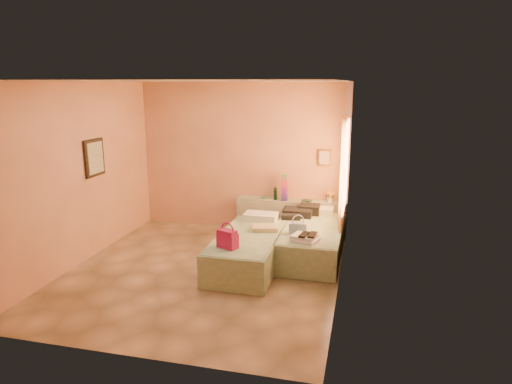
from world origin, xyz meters
TOP-DOWN VIEW (x-y plane):
  - ground at (0.00, 0.00)m, footprint 4.50×4.50m
  - room_walls at (0.21, 0.57)m, footprint 4.02×4.51m
  - headboard_ledge at (0.98, 2.10)m, footprint 2.05×0.30m
  - bed_left at (0.60, 0.40)m, footprint 0.91×2.00m
  - bed_right at (1.50, 1.05)m, footprint 0.91×2.00m
  - water_bottle at (0.68, 2.05)m, footprint 0.08×0.08m
  - rainbow_box at (0.86, 2.03)m, footprint 0.11×0.11m
  - small_dish at (0.46, 2.11)m, footprint 0.16×0.16m
  - green_book at (1.27, 2.07)m, footprint 0.19×0.16m
  - flower_vase at (1.68, 2.13)m, footprint 0.24×0.24m
  - magenta_handbag at (0.45, -0.21)m, footprint 0.33×0.26m
  - khaki_garment at (0.78, 0.70)m, footprint 0.46×0.41m
  - clothes_pile at (1.22, 1.61)m, footprint 0.61×0.61m
  - blue_handbag at (1.32, 0.63)m, footprint 0.28×0.14m
  - towel_stack at (1.48, 0.29)m, footprint 0.42×0.39m
  - sandal_pair at (1.52, 0.28)m, footprint 0.24×0.29m

SIDE VIEW (x-z plane):
  - ground at x=0.00m, z-range 0.00..0.00m
  - bed_left at x=0.60m, z-range 0.00..0.50m
  - bed_right at x=1.50m, z-range 0.00..0.50m
  - headboard_ledge at x=0.98m, z-range 0.00..0.65m
  - khaki_garment at x=0.78m, z-range 0.50..0.57m
  - towel_stack at x=1.48m, z-range 0.50..0.60m
  - clothes_pile at x=1.22m, z-range 0.50..0.66m
  - blue_handbag at x=1.32m, z-range 0.50..0.67m
  - sandal_pair at x=1.52m, z-range 0.60..0.63m
  - magenta_handbag at x=0.45m, z-range 0.50..0.77m
  - green_book at x=1.27m, z-range 0.65..0.68m
  - small_dish at x=0.46m, z-range 0.65..0.68m
  - water_bottle at x=0.68m, z-range 0.65..0.87m
  - flower_vase at x=1.68m, z-range 0.65..0.89m
  - rainbow_box at x=0.86m, z-range 0.65..1.15m
  - room_walls at x=0.21m, z-range 0.38..3.19m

